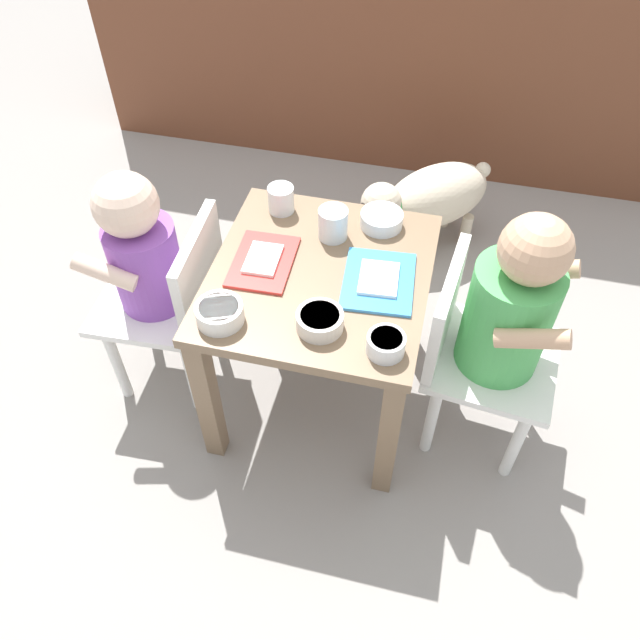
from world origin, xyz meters
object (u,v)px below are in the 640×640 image
at_px(dog, 429,198).
at_px(water_cup_right, 332,225).
at_px(cereal_bowl_right_side, 382,219).
at_px(food_tray_right, 379,280).
at_px(cereal_bowl_left_side, 320,320).
at_px(seated_child_right, 504,315).
at_px(veggie_bowl_near, 220,313).
at_px(veggie_bowl_far, 386,344).
at_px(food_tray_left, 263,261).
at_px(dining_table, 320,301).
at_px(water_cup_left, 281,201).
at_px(seated_child_left, 150,262).

bearing_deg(dog, water_cup_right, -109.73).
xyz_separation_m(water_cup_right, cereal_bowl_right_side, (0.10, 0.06, -0.01)).
relative_size(food_tray_right, cereal_bowl_left_side, 2.09).
bearing_deg(seated_child_right, cereal_bowl_left_side, -159.00).
relative_size(veggie_bowl_near, veggie_bowl_far, 1.29).
bearing_deg(food_tray_left, veggie_bowl_far, -31.19).
bearing_deg(veggie_bowl_near, dining_table, 48.29).
xyz_separation_m(dog, food_tray_left, (-0.32, -0.66, 0.26)).
xyz_separation_m(seated_child_right, food_tray_left, (-0.53, 0.02, 0.02)).
relative_size(water_cup_left, veggie_bowl_far, 0.85).
xyz_separation_m(food_tray_right, water_cup_left, (-0.27, 0.19, 0.02)).
height_order(cereal_bowl_right_side, veggie_bowl_far, veggie_bowl_far).
height_order(food_tray_right, veggie_bowl_near, veggie_bowl_near).
bearing_deg(cereal_bowl_right_side, water_cup_left, 179.95).
height_order(dining_table, seated_child_right, seated_child_right).
bearing_deg(dining_table, cereal_bowl_right_side, 61.69).
bearing_deg(seated_child_left, cereal_bowl_left_side, -16.77).
distance_m(dog, cereal_bowl_left_side, 0.88).
bearing_deg(veggie_bowl_far, seated_child_right, 37.12).
height_order(dog, cereal_bowl_left_side, cereal_bowl_left_side).
height_order(seated_child_left, dog, seated_child_left).
relative_size(seated_child_left, seated_child_right, 0.94).
xyz_separation_m(food_tray_left, cereal_bowl_left_side, (0.17, -0.16, 0.01)).
bearing_deg(food_tray_right, food_tray_left, 180.00).
distance_m(water_cup_left, veggie_bowl_near, 0.38).
height_order(dining_table, dog, dining_table).
height_order(seated_child_right, food_tray_left, seated_child_right).
bearing_deg(dog, water_cup_left, -125.27).
xyz_separation_m(dining_table, dog, (0.19, 0.66, -0.16)).
xyz_separation_m(seated_child_right, veggie_bowl_far, (-0.23, -0.17, 0.04)).
bearing_deg(cereal_bowl_left_side, veggie_bowl_near, -171.77).
distance_m(dining_table, dog, 0.71).
distance_m(dining_table, food_tray_left, 0.16).
distance_m(seated_child_right, dog, 0.75).
height_order(seated_child_right, veggie_bowl_near, seated_child_right).
relative_size(seated_child_left, food_tray_right, 3.20).
distance_m(dining_table, seated_child_right, 0.41).
relative_size(dog, food_tray_right, 2.06).
height_order(water_cup_right, veggie_bowl_far, water_cup_right).
bearing_deg(veggie_bowl_near, food_tray_right, 32.02).
xyz_separation_m(seated_child_right, dog, (-0.21, 0.68, -0.23)).
bearing_deg(veggie_bowl_near, food_tray_left, 79.52).
relative_size(food_tray_right, veggie_bowl_near, 2.05).
relative_size(seated_child_right, veggie_bowl_near, 7.01).
bearing_deg(dining_table, seated_child_left, -176.65).
bearing_deg(seated_child_right, dog, 107.31).
height_order(food_tray_left, water_cup_left, water_cup_left).
relative_size(food_tray_right, water_cup_right, 2.71).
bearing_deg(cereal_bowl_left_side, dog, 79.35).
distance_m(dining_table, food_tray_right, 0.16).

